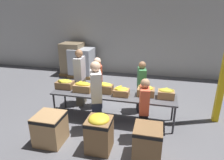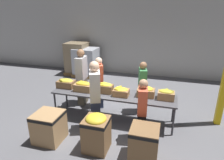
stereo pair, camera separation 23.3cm
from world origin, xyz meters
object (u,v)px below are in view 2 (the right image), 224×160
Objects in this scene: volunteer_2 at (99,83)px; volunteer_3 at (95,97)px; banana_box_0 at (66,83)px; banana_box_5 at (166,94)px; volunteer_1 at (142,111)px; volunteer_4 at (142,88)px; banana_box_2 at (104,87)px; donation_bin_1 at (96,131)px; volunteer_0 at (82,77)px; donation_bin_0 at (49,126)px; pallet_stack_0 at (86,62)px; banana_box_1 at (83,86)px; pallet_stack_1 at (77,59)px; banana_box_3 at (121,92)px; banana_box_4 at (146,91)px; donation_bin_2 at (144,142)px; sorting_table at (113,95)px.

volunteer_3 is at bearing -10.84° from volunteer_2.
banana_box_5 is at bearing -0.52° from banana_box_0.
volunteer_4 is (-0.19, 1.35, 0.01)m from volunteer_1.
banana_box_2 is 1.42m from donation_bin_1.
volunteer_0 reaches higher than banana_box_5.
banana_box_5 is 0.58× the size of donation_bin_0.
volunteer_0 is 1.60m from volunteer_3.
volunteer_1 reaches higher than donation_bin_1.
banana_box_2 is 0.52× the size of donation_bin_1.
banana_box_0 is at bearing -76.52° from pallet_stack_0.
banana_box_1 is 0.27× the size of volunteer_0.
volunteer_3 is 4.77m from pallet_stack_1.
pallet_stack_0 is at bearing 111.83° from banana_box_1.
volunteer_3 reaches higher than volunteer_2.
banana_box_0 is 0.32× the size of volunteer_1.
banana_box_0 is 1.17m from banana_box_2.
volunteer_3 is at bearing -93.53° from banana_box_2.
pallet_stack_1 reaches higher than donation_bin_0.
pallet_stack_1 is (-2.95, 3.58, -0.17)m from banana_box_3.
pallet_stack_1 is (-3.57, 3.43, -0.19)m from banana_box_4.
volunteer_4 reaches higher than pallet_stack_0.
pallet_stack_0 is at bearing 120.19° from banana_box_2.
banana_box_4 is at bearing 174.28° from banana_box_5.
donation_bin_2 is at bearing -34.22° from banana_box_1.
banana_box_5 is at bearing 27.87° from donation_bin_0.
volunteer_4 reaches higher than volunteer_1.
donation_bin_1 is (0.84, -1.26, -0.46)m from banana_box_1.
donation_bin_1 is (0.00, -1.30, -0.28)m from sorting_table.
volunteer_0 is 2.89m from pallet_stack_0.
volunteer_2 reaches higher than banana_box_0.
banana_box_2 is at bearing 170.41° from banana_box_3.
volunteer_1 is at bearing 35.04° from donation_bin_1.
donation_bin_2 is at bearing 0.00° from donation_bin_0.
banana_box_4 is 4.54m from pallet_stack_0.
banana_box_1 is 4.02m from pallet_stack_1.
pallet_stack_1 is (-1.50, 2.81, -0.16)m from volunteer_0.
pallet_stack_1 is (-4.07, 3.48, -0.19)m from banana_box_5.
donation_bin_1 is (0.62, -1.95, -0.33)m from volunteer_2.
volunteer_3 is (-0.04, -0.60, -0.03)m from banana_box_2.
banana_box_1 is 1.10× the size of banana_box_4.
pallet_stack_0 is at bearing 103.48° from banana_box_0.
pallet_stack_1 is (-3.58, 4.20, -0.03)m from volunteer_1.
donation_bin_2 is at bearing -29.21° from banana_box_0.
volunteer_2 is at bearing 74.56° from donation_bin_0.
volunteer_3 reaches higher than sorting_table.
donation_bin_1 is 5.21m from pallet_stack_0.
volunteer_1 is at bearing 21.73° from volunteer_2.
banana_box_1 is (-0.84, -0.03, 0.18)m from sorting_table.
volunteer_2 reaches higher than volunteer_1.
donation_bin_0 is 1.17m from donation_bin_1.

